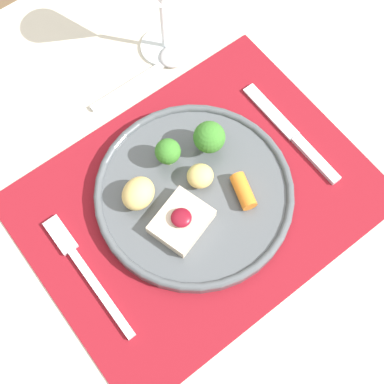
# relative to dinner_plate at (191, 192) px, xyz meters

# --- Properties ---
(ground_plane) EXTENTS (8.00, 8.00, 0.00)m
(ground_plane) POSITION_rel_dinner_plate_xyz_m (0.00, -0.01, -0.76)
(ground_plane) COLOR brown
(dining_table) EXTENTS (1.25, 0.98, 0.74)m
(dining_table) POSITION_rel_dinner_plate_xyz_m (0.00, -0.01, -0.11)
(dining_table) COLOR beige
(dining_table) RESTS_ON ground_plane
(placemat) EXTENTS (0.50, 0.38, 0.00)m
(placemat) POSITION_rel_dinner_plate_xyz_m (0.00, -0.01, -0.02)
(placemat) COLOR maroon
(placemat) RESTS_ON dining_table
(dinner_plate) EXTENTS (0.29, 0.29, 0.07)m
(dinner_plate) POSITION_rel_dinner_plate_xyz_m (0.00, 0.00, 0.00)
(dinner_plate) COLOR #4C5156
(dinner_plate) RESTS_ON placemat
(fork) EXTENTS (0.02, 0.21, 0.01)m
(fork) POSITION_rel_dinner_plate_xyz_m (-0.19, 0.01, -0.01)
(fork) COLOR silver
(fork) RESTS_ON placemat
(knife) EXTENTS (0.02, 0.21, 0.01)m
(knife) POSITION_rel_dinner_plate_xyz_m (0.19, -0.03, -0.01)
(knife) COLOR silver
(knife) RESTS_ON placemat
(spoon) EXTENTS (0.19, 0.04, 0.02)m
(spoon) POSITION_rel_dinner_plate_xyz_m (0.11, 0.21, -0.01)
(spoon) COLOR silver
(spoon) RESTS_ON dining_table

